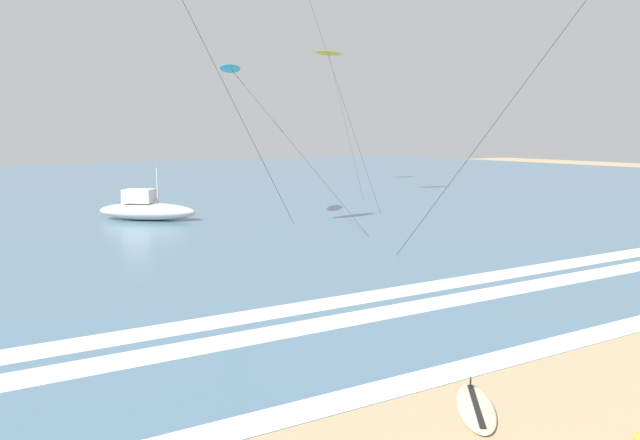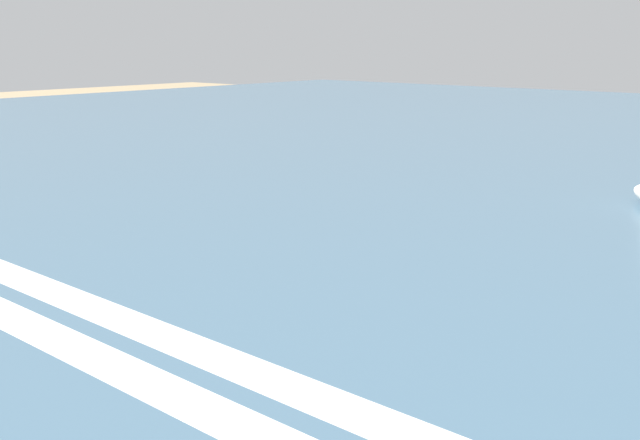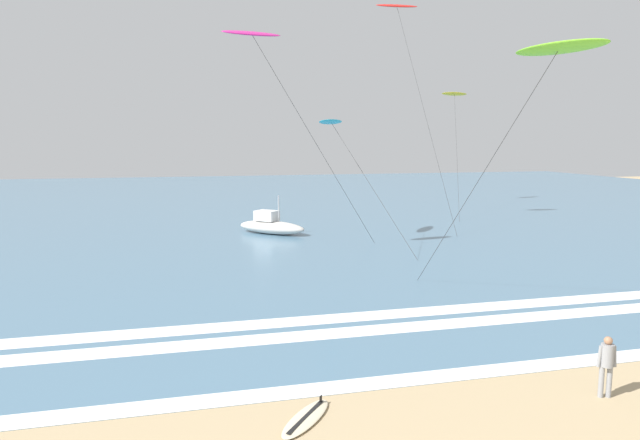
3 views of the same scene
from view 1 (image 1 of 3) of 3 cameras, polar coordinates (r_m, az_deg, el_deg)
The scene contains 8 objects.
ocean_surface at distance 54.72m, azimuth -23.06°, elevation 2.11°, with size 140.00×90.00×0.01m, color slate.
wave_foam_shoreline at distance 14.61m, azimuth 15.34°, elevation -11.07°, with size 58.07×0.80×0.01m, color white.
wave_foam_mid_break at distance 16.49m, azimuth 0.59°, elevation -8.64°, with size 44.85×1.02×0.01m, color white.
wave_foam_outer_break at distance 18.06m, azimuth -0.51°, elevation -7.20°, with size 51.33×1.06×0.01m, color white.
surfboard_left_pile at distance 11.97m, azimuth 12.93°, elevation -15.06°, with size 1.79×2.01×0.25m.
kite_yellow_high_left at distance 58.89m, azimuth 0.75°, elevation 13.73°, with size 7.30×13.47×11.27m.
kite_cyan_high_right at distance 34.58m, azimuth -7.46°, elevation 12.39°, with size 4.17×9.18×7.84m.
offshore_boat at distance 36.19m, azimuth -14.35°, elevation 0.86°, with size 4.96×4.79×2.70m.
Camera 1 is at (-9.25, -0.07, 4.61)m, focal length 38.21 mm.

